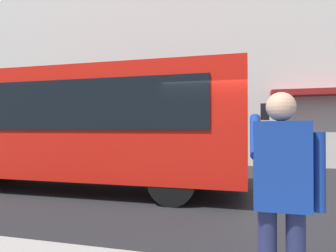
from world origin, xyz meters
TOP-DOWN VIEW (x-y plane):
  - ground_plane at (0.00, 0.00)m, footprint 60.00×60.00m
  - building_facade_far at (-0.02, -6.80)m, footprint 28.00×1.55m
  - red_bus at (4.11, -0.25)m, footprint 9.05×2.54m
  - pedestrian_photographer at (-0.66, 4.38)m, footprint 0.53×0.52m

SIDE VIEW (x-z plane):
  - ground_plane at x=0.00m, z-range 0.00..0.00m
  - pedestrian_photographer at x=-0.66m, z-range 0.29..1.99m
  - red_bus at x=4.11m, z-range 0.14..3.22m
  - building_facade_far at x=-0.02m, z-range -0.01..11.99m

